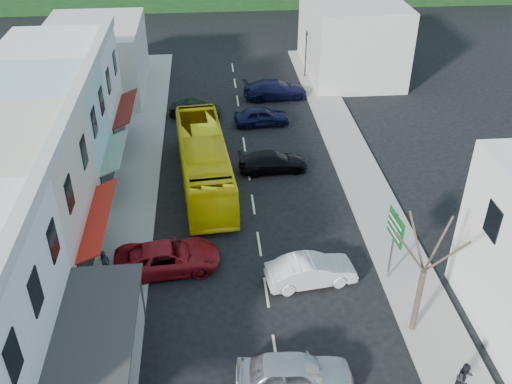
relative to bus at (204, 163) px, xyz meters
name	(u,v)px	position (x,y,z in m)	size (l,w,h in m)	color
ground	(266,292)	(2.96, -10.73, -1.55)	(120.00, 120.00, 0.00)	black
sidewalk_left	(135,192)	(-4.54, -0.73, -1.48)	(3.00, 52.00, 0.15)	gray
sidewalk_right	(363,181)	(10.46, -0.73, -1.48)	(3.00, 52.00, 0.15)	gray
shopfront_row	(22,185)	(-9.53, -5.73, 2.45)	(8.25, 30.00, 8.00)	silver
distant_block_left	(96,59)	(-9.04, 16.27, 1.45)	(8.00, 10.00, 6.00)	#B7B2A8
distant_block_right	(351,36)	(13.96, 19.27, 1.95)	(8.00, 12.00, 7.00)	#B7B2A8
bus	(204,163)	(0.00, 0.00, 0.00)	(2.50, 11.60, 3.10)	yellow
car_silver	(294,376)	(3.51, -16.61, -0.85)	(1.80, 4.40, 1.40)	silver
car_white	(311,272)	(5.30, -10.17, -0.85)	(1.80, 4.40, 1.40)	silver
car_red	(168,258)	(-2.04, -8.45, -0.85)	(1.90, 4.60, 1.40)	maroon
car_black_near	(273,161)	(4.66, 1.33, -0.85)	(1.84, 4.50, 1.40)	black
car_navy_mid	(262,117)	(4.58, 8.46, -0.85)	(1.80, 4.40, 1.40)	black
car_black_far	(195,109)	(-0.63, 10.30, -0.85)	(1.80, 4.40, 1.40)	black
car_navy_far	(275,90)	(6.23, 13.59, -0.85)	(1.84, 4.50, 1.40)	black
pedestrian_left	(105,265)	(-5.16, -9.10, -0.55)	(0.60, 0.40, 1.70)	black
pedestrian_right	(465,378)	(10.37, -17.54, -0.55)	(0.70, 0.44, 1.70)	black
direction_sign	(392,247)	(9.36, -10.27, 0.53)	(0.36, 1.88, 4.16)	#0B551D
street_tree	(424,271)	(9.47, -13.92, 2.08)	(2.95, 2.95, 7.25)	#36271F
traffic_signal	(306,54)	(9.56, 18.06, 0.70)	(0.56, 0.95, 4.49)	black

